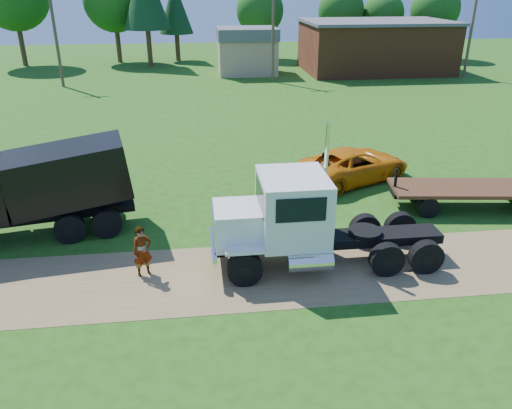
{
  "coord_description": "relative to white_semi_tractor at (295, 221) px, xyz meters",
  "views": [
    {
      "loc": [
        -1.67,
        -14.44,
        9.18
      ],
      "look_at": [
        0.36,
        2.27,
        1.6
      ],
      "focal_mm": 35.0,
      "sensor_mm": 36.0,
      "label": 1
    }
  ],
  "objects": [
    {
      "name": "tan_shed",
      "position": [
        2.5,
        39.42,
        0.74
      ],
      "size": [
        6.2,
        5.4,
        4.7
      ],
      "color": "tan",
      "rests_on": "ground"
    },
    {
      "name": "brick_building",
      "position": [
        16.5,
        39.42,
        0.98
      ],
      "size": [
        15.4,
        10.4,
        5.3
      ],
      "color": "brown",
      "rests_on": "ground"
    },
    {
      "name": "spectator_b",
      "position": [
        2.77,
        6.95,
        -0.8
      ],
      "size": [
        0.88,
        0.7,
        1.76
      ],
      "primitive_type": "imported",
      "rotation": [
        0.0,
        0.0,
        3.19
      ],
      "color": "#999999",
      "rests_on": "ground"
    },
    {
      "name": "flatbed_trailer",
      "position": [
        8.7,
        3.68,
        -0.89
      ],
      "size": [
        7.39,
        3.05,
        1.84
      ],
      "rotation": [
        0.0,
        0.0,
        -0.13
      ],
      "color": "#382211",
      "rests_on": "ground"
    },
    {
      "name": "black_dump_truck",
      "position": [
        -9.65,
        3.41,
        0.32
      ],
      "size": [
        8.56,
        4.04,
        3.63
      ],
      "rotation": [
        0.0,
        0.0,
        0.2
      ],
      "color": "black",
      "rests_on": "ground"
    },
    {
      "name": "dirt_track",
      "position": [
        -1.5,
        -0.58,
        -1.67
      ],
      "size": [
        120.0,
        4.2,
        0.01
      ],
      "primitive_type": "cube",
      "color": "brown",
      "rests_on": "ground"
    },
    {
      "name": "white_semi_tractor",
      "position": [
        0.0,
        0.0,
        0.0
      ],
      "size": [
        8.15,
        2.93,
        4.92
      ],
      "rotation": [
        0.0,
        0.0,
        0.0
      ],
      "color": "black",
      "rests_on": "ground"
    },
    {
      "name": "tree_row",
      "position": [
        -2.25,
        48.92,
        5.03
      ],
      "size": [
        56.62,
        11.14,
        11.91
      ],
      "color": "#362316",
      "rests_on": "ground"
    },
    {
      "name": "spectator_a",
      "position": [
        -5.19,
        -0.11,
        -0.78
      ],
      "size": [
        0.78,
        0.66,
        1.8
      ],
      "primitive_type": "imported",
      "rotation": [
        0.0,
        0.0,
        0.43
      ],
      "color": "#999999",
      "rests_on": "ground"
    },
    {
      "name": "ground",
      "position": [
        -1.5,
        -0.58,
        -1.68
      ],
      "size": [
        140.0,
        140.0,
        0.0
      ],
      "primitive_type": "plane",
      "color": "#26470F",
      "rests_on": "ground"
    },
    {
      "name": "orange_pickup",
      "position": [
        4.47,
        7.6,
        -0.86
      ],
      "size": [
        6.52,
        4.96,
        1.64
      ],
      "primitive_type": "imported",
      "rotation": [
        0.0,
        0.0,
        2.0
      ],
      "color": "orange",
      "rests_on": "ground"
    },
    {
      "name": "utility_poles",
      "position": [
        4.5,
        34.42,
        3.03
      ],
      "size": [
        42.2,
        0.28,
        9.0
      ],
      "color": "brown",
      "rests_on": "ground"
    }
  ]
}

